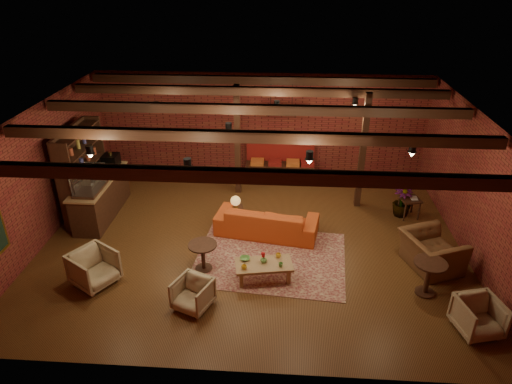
# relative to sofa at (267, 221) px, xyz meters

# --- Properties ---
(floor) EXTENTS (10.00, 10.00, 0.00)m
(floor) POSITION_rel_sofa_xyz_m (-0.34, -0.35, -0.37)
(floor) COLOR #38210E
(floor) RESTS_ON ground
(ceiling) EXTENTS (10.00, 8.00, 0.02)m
(ceiling) POSITION_rel_sofa_xyz_m (-0.34, -0.35, 2.83)
(ceiling) COLOR black
(ceiling) RESTS_ON wall_back
(wall_back) EXTENTS (10.00, 0.02, 3.20)m
(wall_back) POSITION_rel_sofa_xyz_m (-0.34, 3.65, 1.23)
(wall_back) COLOR maroon
(wall_back) RESTS_ON ground
(wall_front) EXTENTS (10.00, 0.02, 3.20)m
(wall_front) POSITION_rel_sofa_xyz_m (-0.34, -4.35, 1.23)
(wall_front) COLOR maroon
(wall_front) RESTS_ON ground
(wall_left) EXTENTS (0.02, 8.00, 3.20)m
(wall_left) POSITION_rel_sofa_xyz_m (-5.34, -0.35, 1.23)
(wall_left) COLOR maroon
(wall_left) RESTS_ON ground
(wall_right) EXTENTS (0.02, 8.00, 3.20)m
(wall_right) POSITION_rel_sofa_xyz_m (4.66, -0.35, 1.23)
(wall_right) COLOR maroon
(wall_right) RESTS_ON ground
(ceiling_beams) EXTENTS (9.80, 6.40, 0.22)m
(ceiling_beams) POSITION_rel_sofa_xyz_m (-0.34, -0.35, 2.71)
(ceiling_beams) COLOR black
(ceiling_beams) RESTS_ON ceiling
(ceiling_pipe) EXTENTS (9.60, 0.12, 0.12)m
(ceiling_pipe) POSITION_rel_sofa_xyz_m (-0.34, 1.25, 2.48)
(ceiling_pipe) COLOR black
(ceiling_pipe) RESTS_ON ceiling
(post_left) EXTENTS (0.16, 0.16, 3.20)m
(post_left) POSITION_rel_sofa_xyz_m (-0.94, 2.25, 1.23)
(post_left) COLOR black
(post_left) RESTS_ON ground
(post_right) EXTENTS (0.16, 0.16, 3.20)m
(post_right) POSITION_rel_sofa_xyz_m (2.46, 1.65, 1.23)
(post_right) COLOR black
(post_right) RESTS_ON ground
(service_counter) EXTENTS (0.80, 2.50, 1.60)m
(service_counter) POSITION_rel_sofa_xyz_m (-4.44, 0.65, 0.43)
(service_counter) COLOR black
(service_counter) RESTS_ON ground
(plant_counter) EXTENTS (0.35, 0.39, 0.30)m
(plant_counter) POSITION_rel_sofa_xyz_m (-4.34, 0.85, 0.85)
(plant_counter) COLOR #337F33
(plant_counter) RESTS_ON service_counter
(shelving_hutch) EXTENTS (0.52, 2.00, 2.40)m
(shelving_hutch) POSITION_rel_sofa_xyz_m (-4.84, 0.75, 0.83)
(shelving_hutch) COLOR black
(shelving_hutch) RESTS_ON ground
(banquette) EXTENTS (2.10, 0.70, 1.00)m
(banquette) POSITION_rel_sofa_xyz_m (0.26, 3.20, 0.13)
(banquette) COLOR maroon
(banquette) RESTS_ON ground
(service_sign) EXTENTS (0.86, 0.06, 0.30)m
(service_sign) POSITION_rel_sofa_xyz_m (0.26, 2.75, 1.98)
(service_sign) COLOR #E14F16
(service_sign) RESTS_ON ceiling
(ceiling_spotlights) EXTENTS (6.40, 4.40, 0.28)m
(ceiling_spotlights) POSITION_rel_sofa_xyz_m (-0.34, -0.35, 2.49)
(ceiling_spotlights) COLOR black
(ceiling_spotlights) RESTS_ON ceiling
(rug) EXTENTS (3.61, 2.89, 0.01)m
(rug) POSITION_rel_sofa_xyz_m (0.14, -1.08, -0.36)
(rug) COLOR maroon
(rug) RESTS_ON floor
(sofa) EXTENTS (2.64, 1.40, 0.73)m
(sofa) POSITION_rel_sofa_xyz_m (0.00, 0.00, 0.00)
(sofa) COLOR #BD451A
(sofa) RESTS_ON floor
(coffee_table) EXTENTS (1.29, 0.80, 0.67)m
(coffee_table) POSITION_rel_sofa_xyz_m (0.01, -1.85, 0.00)
(coffee_table) COLOR #8E6442
(coffee_table) RESTS_ON floor
(side_table_lamp) EXTENTS (0.46, 0.46, 0.81)m
(side_table_lamp) POSITION_rel_sofa_xyz_m (-0.82, 0.41, 0.25)
(side_table_lamp) COLOR black
(side_table_lamp) RESTS_ON floor
(round_table_left) EXTENTS (0.63, 0.63, 0.66)m
(round_table_left) POSITION_rel_sofa_xyz_m (-1.33, -1.57, 0.08)
(round_table_left) COLOR black
(round_table_left) RESTS_ON floor
(armchair_a) EXTENTS (1.09, 1.11, 0.85)m
(armchair_a) POSITION_rel_sofa_xyz_m (-3.54, -2.21, 0.06)
(armchair_a) COLOR beige
(armchair_a) RESTS_ON floor
(armchair_b) EXTENTS (0.87, 0.85, 0.69)m
(armchair_b) POSITION_rel_sofa_xyz_m (-1.33, -2.81, -0.02)
(armchair_b) COLOR beige
(armchair_b) RESTS_ON floor
(armchair_right) EXTENTS (1.18, 1.43, 1.07)m
(armchair_right) POSITION_rel_sofa_xyz_m (3.70, -1.15, 0.17)
(armchair_right) COLOR brown
(armchair_right) RESTS_ON floor
(side_table_book) EXTENTS (0.58, 0.58, 0.57)m
(side_table_book) POSITION_rel_sofa_xyz_m (3.74, 1.09, 0.14)
(side_table_book) COLOR black
(side_table_book) RESTS_ON floor
(round_table_right) EXTENTS (0.66, 0.66, 0.77)m
(round_table_right) POSITION_rel_sofa_xyz_m (3.38, -2.08, 0.15)
(round_table_right) COLOR black
(round_table_right) RESTS_ON floor
(armchair_far) EXTENTS (0.89, 0.86, 0.77)m
(armchair_far) POSITION_rel_sofa_xyz_m (4.03, -3.12, 0.02)
(armchair_far) COLOR beige
(armchair_far) RESTS_ON floor
(plant_tall) EXTENTS (1.71, 1.71, 2.57)m
(plant_tall) POSITION_rel_sofa_xyz_m (3.55, 1.15, 0.92)
(plant_tall) COLOR #4C7F4C
(plant_tall) RESTS_ON floor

